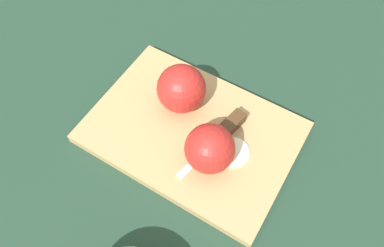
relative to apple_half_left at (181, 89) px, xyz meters
name	(u,v)px	position (x,y,z in m)	size (l,w,h in m)	color
ground_plane	(192,135)	(0.04, -0.04, -0.06)	(4.00, 4.00, 0.00)	#1E3828
cutting_board	(192,132)	(0.04, -0.04, -0.05)	(0.38, 0.28, 0.02)	tan
apple_half_left	(181,89)	(0.00, 0.00, 0.00)	(0.09, 0.09, 0.09)	red
apple_half_right	(210,149)	(0.09, -0.08, 0.00)	(0.08, 0.08, 0.08)	red
knife	(228,128)	(0.10, -0.02, -0.03)	(0.06, 0.16, 0.02)	silver
apple_slice	(233,152)	(0.12, -0.05, -0.04)	(0.06, 0.06, 0.00)	#EFE5C6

